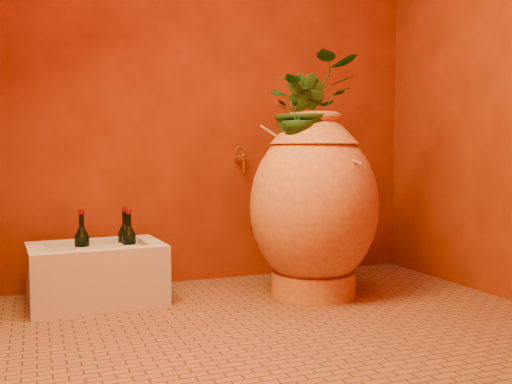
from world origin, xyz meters
name	(u,v)px	position (x,y,z in m)	size (l,w,h in m)	color
floor	(289,323)	(0.00, 0.00, 0.00)	(2.50, 2.50, 0.00)	brown
wall_back	(221,74)	(0.00, 1.00, 1.25)	(2.50, 0.02, 2.50)	#611E05
wall_right	(509,61)	(1.25, 0.00, 1.25)	(0.02, 2.00, 2.50)	#611E05
amphora	(314,205)	(0.33, 0.41, 0.49)	(0.90, 0.90, 0.99)	#D4863B
stone_basin	(97,275)	(-0.78, 0.68, 0.15)	(0.69, 0.49, 0.31)	beige
wine_bottle_a	(82,249)	(-0.85, 0.69, 0.28)	(0.08, 0.08, 0.32)	black
wine_bottle_b	(125,245)	(-0.62, 0.75, 0.28)	(0.08, 0.08, 0.32)	black
wine_bottle_c	(129,247)	(-0.61, 0.69, 0.28)	(0.08, 0.08, 0.31)	black
wall_tap	(241,158)	(0.10, 0.92, 0.74)	(0.07, 0.15, 0.16)	olive
plant_main	(308,107)	(0.31, 0.44, 1.02)	(0.49, 0.42, 0.54)	#184217
plant_side	(303,116)	(0.23, 0.34, 0.96)	(0.23, 0.18, 0.42)	#184217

